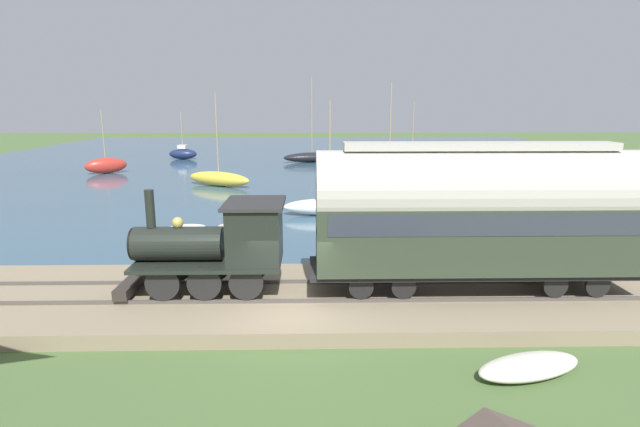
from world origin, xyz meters
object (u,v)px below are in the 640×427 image
(passenger_coach, at_px, (475,211))
(rowboat_far_out, at_px, (240,228))
(sailboat_navy, at_px, (183,153))
(sailboat_white, at_px, (330,205))
(sailboat_red, at_px, (106,165))
(rowboat_off_pier, at_px, (186,228))
(sailboat_yellow, at_px, (219,178))
(sailboat_teal, at_px, (389,181))
(beached_dinghy, at_px, (529,366))
(steam_locomotive, at_px, (223,241))
(rowboat_mid_harbor, at_px, (228,254))
(sailboat_green, at_px, (412,159))
(sailboat_black, at_px, (312,157))
(rowboat_near_shore, at_px, (242,215))

(passenger_coach, height_order, rowboat_far_out, passenger_coach)
(sailboat_navy, xyz_separation_m, sailboat_white, (-30.57, -16.19, -0.12))
(sailboat_red, relative_size, rowboat_off_pier, 2.69)
(sailboat_navy, bearing_deg, rowboat_off_pier, -161.76)
(sailboat_white, bearing_deg, sailboat_yellow, 36.82)
(sailboat_white, bearing_deg, passenger_coach, -164.50)
(sailboat_teal, xyz_separation_m, sailboat_red, (10.31, 25.16, -0.05))
(sailboat_navy, xyz_separation_m, rowboat_off_pier, (-34.20, -8.57, -0.53))
(sailboat_navy, height_order, beached_dinghy, sailboat_navy)
(passenger_coach, bearing_deg, steam_locomotive, 90.00)
(sailboat_red, bearing_deg, sailboat_teal, -146.44)
(sailboat_teal, height_order, rowboat_mid_harbor, sailboat_teal)
(steam_locomotive, distance_m, sailboat_green, 41.35)
(rowboat_far_out, height_order, beached_dinghy, rowboat_far_out)
(sailboat_green, distance_m, sailboat_navy, 26.69)
(sailboat_yellow, bearing_deg, sailboat_teal, -73.23)
(steam_locomotive, bearing_deg, sailboat_white, -16.15)
(beached_dinghy, bearing_deg, sailboat_teal, -1.32)
(sailboat_green, xyz_separation_m, sailboat_black, (1.96, 10.91, 0.04))
(sailboat_teal, height_order, beached_dinghy, sailboat_teal)
(rowboat_off_pier, height_order, beached_dinghy, beached_dinghy)
(sailboat_white, bearing_deg, sailboat_teal, -31.72)
(steam_locomotive, xyz_separation_m, rowboat_near_shore, (12.42, 1.08, -1.92))
(sailboat_red, xyz_separation_m, rowboat_off_pier, (-22.03, -12.79, -0.59))
(sailboat_red, xyz_separation_m, sailboat_white, (-18.40, -20.40, -0.18))
(sailboat_green, relative_size, rowboat_off_pier, 3.05)
(sailboat_yellow, distance_m, beached_dinghy, 31.38)
(sailboat_black, xyz_separation_m, beached_dinghy, (-45.24, -5.08, -0.36))
(rowboat_mid_harbor, bearing_deg, passenger_coach, -142.62)
(sailboat_navy, height_order, rowboat_far_out, sailboat_navy)
(sailboat_red, relative_size, beached_dinghy, 1.97)
(sailboat_red, distance_m, rowboat_mid_harbor, 31.00)
(steam_locomotive, xyz_separation_m, sailboat_black, (40.86, -3.00, -1.62))
(sailboat_navy, bearing_deg, sailboat_teal, -132.86)
(sailboat_teal, relative_size, sailboat_black, 0.85)
(sailboat_white, height_order, rowboat_mid_harbor, sailboat_white)
(rowboat_mid_harbor, xyz_separation_m, beached_dinghy, (-9.64, -8.84, 0.06))
(rowboat_mid_harbor, bearing_deg, sailboat_teal, -51.63)
(rowboat_near_shore, bearing_deg, sailboat_black, 0.78)
(steam_locomotive, distance_m, rowboat_mid_harbor, 5.69)
(rowboat_far_out, distance_m, beached_dinghy, 16.56)
(sailboat_green, bearing_deg, steam_locomotive, 136.96)
(passenger_coach, distance_m, beached_dinghy, 5.27)
(sailboat_green, relative_size, rowboat_far_out, 2.54)
(rowboat_off_pier, bearing_deg, rowboat_far_out, -111.15)
(sailboat_white, height_order, beached_dinghy, sailboat_white)
(sailboat_navy, xyz_separation_m, rowboat_near_shore, (-31.71, -11.18, -0.41))
(sailboat_white, bearing_deg, steam_locomotive, 162.59)
(sailboat_green, height_order, rowboat_mid_harbor, sailboat_green)
(steam_locomotive, height_order, sailboat_black, sailboat_black)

